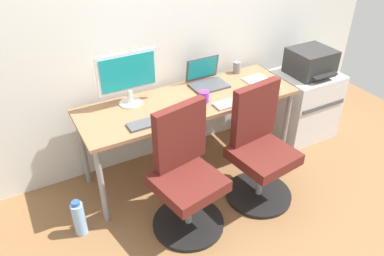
{
  "coord_description": "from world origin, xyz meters",
  "views": [
    {
      "loc": [
        -1.26,
        -2.37,
        2.19
      ],
      "look_at": [
        0.0,
        -0.05,
        0.46
      ],
      "focal_mm": 35.34,
      "sensor_mm": 36.0,
      "label": 1
    }
  ],
  "objects_px": {
    "office_chair_right": "(259,150)",
    "office_chair_left": "(185,176)",
    "water_bottle_on_floor": "(79,218)",
    "desktop_monitor": "(128,75)",
    "printer": "(311,62)",
    "open_laptop": "(206,78)",
    "coffee_mug": "(204,97)",
    "side_cabinet": "(303,104)"
  },
  "relations": [
    {
      "from": "office_chair_right",
      "to": "office_chair_left",
      "type": "bearing_deg",
      "value": -179.95
    },
    {
      "from": "water_bottle_on_floor",
      "to": "office_chair_right",
      "type": "bearing_deg",
      "value": -9.93
    },
    {
      "from": "office_chair_left",
      "to": "desktop_monitor",
      "type": "height_order",
      "value": "desktop_monitor"
    },
    {
      "from": "printer",
      "to": "desktop_monitor",
      "type": "relative_size",
      "value": 0.83
    },
    {
      "from": "open_laptop",
      "to": "water_bottle_on_floor",
      "type": "bearing_deg",
      "value": -160.81
    },
    {
      "from": "open_laptop",
      "to": "coffee_mug",
      "type": "distance_m",
      "value": 0.31
    },
    {
      "from": "office_chair_right",
      "to": "side_cabinet",
      "type": "relative_size",
      "value": 1.42
    },
    {
      "from": "office_chair_right",
      "to": "coffee_mug",
      "type": "relative_size",
      "value": 10.22
    },
    {
      "from": "side_cabinet",
      "to": "coffee_mug",
      "type": "bearing_deg",
      "value": -176.68
    },
    {
      "from": "office_chair_right",
      "to": "open_laptop",
      "type": "relative_size",
      "value": 3.03
    },
    {
      "from": "office_chair_left",
      "to": "desktop_monitor",
      "type": "distance_m",
      "value": 0.89
    },
    {
      "from": "water_bottle_on_floor",
      "to": "open_laptop",
      "type": "bearing_deg",
      "value": 19.19
    },
    {
      "from": "office_chair_left",
      "to": "coffee_mug",
      "type": "relative_size",
      "value": 10.22
    },
    {
      "from": "office_chair_right",
      "to": "printer",
      "type": "height_order",
      "value": "office_chair_right"
    },
    {
      "from": "side_cabinet",
      "to": "printer",
      "type": "height_order",
      "value": "printer"
    },
    {
      "from": "office_chair_right",
      "to": "open_laptop",
      "type": "height_order",
      "value": "office_chair_right"
    },
    {
      "from": "office_chair_left",
      "to": "desktop_monitor",
      "type": "xyz_separation_m",
      "value": [
        -0.12,
        0.7,
        0.53
      ]
    },
    {
      "from": "desktop_monitor",
      "to": "open_laptop",
      "type": "relative_size",
      "value": 1.55
    },
    {
      "from": "office_chair_left",
      "to": "coffee_mug",
      "type": "height_order",
      "value": "office_chair_left"
    },
    {
      "from": "office_chair_right",
      "to": "water_bottle_on_floor",
      "type": "distance_m",
      "value": 1.45
    },
    {
      "from": "office_chair_right",
      "to": "open_laptop",
      "type": "distance_m",
      "value": 0.79
    },
    {
      "from": "office_chair_right",
      "to": "open_laptop",
      "type": "xyz_separation_m",
      "value": [
        -0.08,
        0.71,
        0.34
      ]
    },
    {
      "from": "side_cabinet",
      "to": "coffee_mug",
      "type": "relative_size",
      "value": 7.18
    },
    {
      "from": "printer",
      "to": "side_cabinet",
      "type": "bearing_deg",
      "value": 90.0
    },
    {
      "from": "open_laptop",
      "to": "coffee_mug",
      "type": "bearing_deg",
      "value": -123.76
    },
    {
      "from": "coffee_mug",
      "to": "office_chair_left",
      "type": "bearing_deg",
      "value": -132.23
    },
    {
      "from": "office_chair_left",
      "to": "open_laptop",
      "type": "bearing_deg",
      "value": 50.67
    },
    {
      "from": "side_cabinet",
      "to": "desktop_monitor",
      "type": "distance_m",
      "value": 1.83
    },
    {
      "from": "coffee_mug",
      "to": "office_chair_right",
      "type": "bearing_deg",
      "value": -60.71
    },
    {
      "from": "water_bottle_on_floor",
      "to": "open_laptop",
      "type": "distance_m",
      "value": 1.53
    },
    {
      "from": "side_cabinet",
      "to": "printer",
      "type": "xyz_separation_m",
      "value": [
        0.0,
        -0.0,
        0.45
      ]
    },
    {
      "from": "office_chair_left",
      "to": "side_cabinet",
      "type": "xyz_separation_m",
      "value": [
        1.59,
        0.51,
        -0.09
      ]
    },
    {
      "from": "open_laptop",
      "to": "side_cabinet",
      "type": "bearing_deg",
      "value": -10.7
    },
    {
      "from": "office_chair_right",
      "to": "coffee_mug",
      "type": "xyz_separation_m",
      "value": [
        -0.25,
        0.44,
        0.33
      ]
    },
    {
      "from": "office_chair_left",
      "to": "water_bottle_on_floor",
      "type": "relative_size",
      "value": 3.03
    },
    {
      "from": "office_chair_left",
      "to": "water_bottle_on_floor",
      "type": "bearing_deg",
      "value": 161.75
    },
    {
      "from": "water_bottle_on_floor",
      "to": "coffee_mug",
      "type": "distance_m",
      "value": 1.31
    },
    {
      "from": "office_chair_left",
      "to": "open_laptop",
      "type": "relative_size",
      "value": 3.03
    },
    {
      "from": "printer",
      "to": "office_chair_left",
      "type": "bearing_deg",
      "value": -162.12
    },
    {
      "from": "office_chair_left",
      "to": "coffee_mug",
      "type": "xyz_separation_m",
      "value": [
        0.4,
        0.45,
        0.33
      ]
    },
    {
      "from": "office_chair_left",
      "to": "side_cabinet",
      "type": "relative_size",
      "value": 1.42
    },
    {
      "from": "side_cabinet",
      "to": "open_laptop",
      "type": "height_order",
      "value": "open_laptop"
    }
  ]
}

